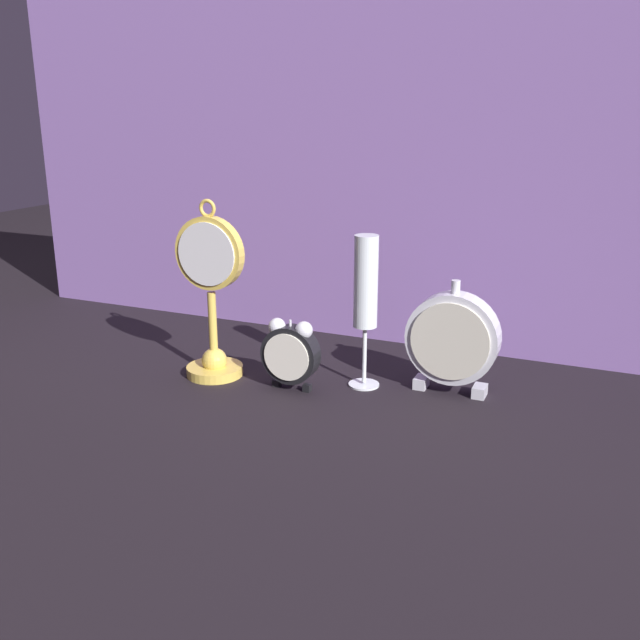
% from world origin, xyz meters
% --- Properties ---
extents(ground_plane, '(4.00, 4.00, 0.00)m').
position_xyz_m(ground_plane, '(0.00, 0.00, 0.00)').
color(ground_plane, black).
extents(fabric_backdrop_drape, '(1.57, 0.01, 0.78)m').
position_xyz_m(fabric_backdrop_drape, '(0.00, 0.33, 0.39)').
color(fabric_backdrop_drape, '#8460A8').
rests_on(fabric_backdrop_drape, ground_plane).
extents(pocket_watch_on_stand, '(0.12, 0.10, 0.30)m').
position_xyz_m(pocket_watch_on_stand, '(-0.17, 0.03, 0.13)').
color(pocket_watch_on_stand, gold).
rests_on(pocket_watch_on_stand, ground_plane).
extents(alarm_clock_twin_bell, '(0.09, 0.03, 0.12)m').
position_xyz_m(alarm_clock_twin_bell, '(-0.03, 0.03, 0.06)').
color(alarm_clock_twin_bell, black).
rests_on(alarm_clock_twin_bell, ground_plane).
extents(mantel_clock_silver, '(0.15, 0.04, 0.18)m').
position_xyz_m(mantel_clock_silver, '(0.21, 0.12, 0.09)').
color(mantel_clock_silver, silver).
rests_on(mantel_clock_silver, ground_plane).
extents(champagne_flute, '(0.05, 0.05, 0.25)m').
position_xyz_m(champagne_flute, '(0.07, 0.09, 0.16)').
color(champagne_flute, silver).
rests_on(champagne_flute, ground_plane).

